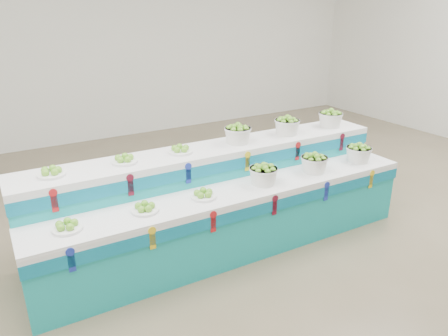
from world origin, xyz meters
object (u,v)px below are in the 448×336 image
at_px(display_stand, 224,200).
at_px(plate_upper_mid, 124,159).
at_px(basket_lower_left, 263,174).
at_px(basket_upper_right, 330,118).

xyz_separation_m(display_stand, plate_upper_mid, (-0.95, 0.27, 0.56)).
bearing_deg(display_stand, basket_lower_left, -38.52).
distance_m(display_stand, basket_lower_left, 0.52).
height_order(basket_lower_left, basket_upper_right, basket_upper_right).
bearing_deg(basket_upper_right, display_stand, -172.10).
bearing_deg(basket_lower_left, plate_upper_mid, 157.55).
height_order(basket_lower_left, plate_upper_mid, plate_upper_mid).
relative_size(plate_upper_mid, basket_upper_right, 0.85).
distance_m(plate_upper_mid, basket_upper_right, 2.62).
distance_m(basket_lower_left, plate_upper_mid, 1.39).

